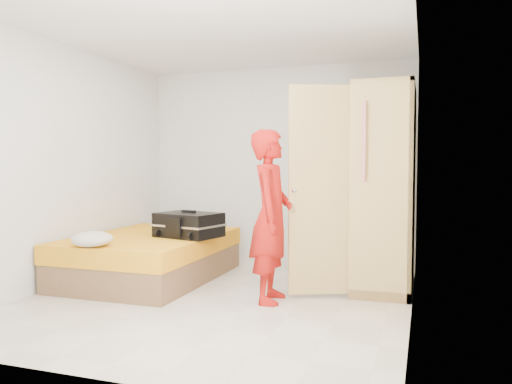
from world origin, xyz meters
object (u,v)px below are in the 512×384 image
(person, at_px, (271,216))
(suitcase, at_px, (189,225))
(wardrobe, at_px, (380,193))
(bed, at_px, (151,257))
(round_cushion, at_px, (92,239))

(person, distance_m, suitcase, 1.22)
(wardrobe, relative_size, suitcase, 2.69)
(bed, height_order, wardrobe, wardrobe)
(suitcase, xyz_separation_m, round_cushion, (-0.58, -0.92, -0.06))
(person, distance_m, round_cushion, 1.76)
(bed, distance_m, suitcase, 0.60)
(person, bearing_deg, suitcase, 59.44)
(round_cushion, bearing_deg, person, 14.66)
(bed, relative_size, suitcase, 2.59)
(suitcase, relative_size, round_cushion, 1.98)
(wardrobe, bearing_deg, round_cushion, -153.94)
(round_cushion, bearing_deg, wardrobe, 26.06)
(person, height_order, round_cushion, person)
(wardrobe, bearing_deg, person, -137.99)
(round_cushion, bearing_deg, bed, 83.12)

